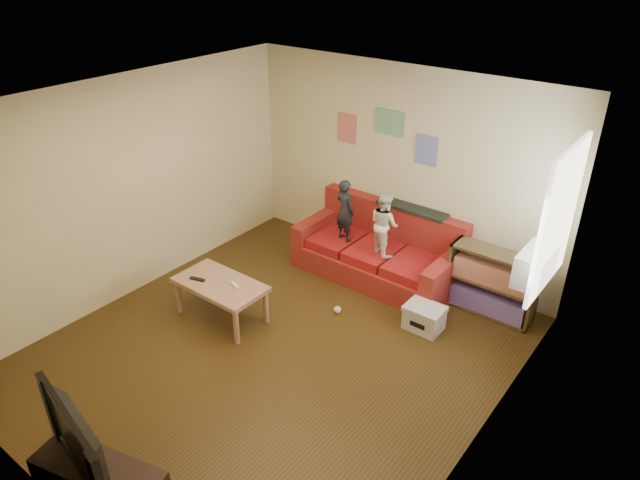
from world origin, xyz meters
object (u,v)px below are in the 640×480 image
Objects in this scene: child_a at (345,210)px; coffee_table at (220,288)px; file_box at (424,317)px; sofa at (379,253)px; child_b at (384,224)px; television at (89,436)px; bookshelf at (492,286)px.

child_a reaches higher than coffee_table.
coffee_table is 2.39m from file_box.
child_b reaches higher than sofa.
television reaches higher than coffee_table.
sofa is 2.53× the size of child_a.
child_a is (-0.45, -0.17, 0.56)m from sofa.
child_a is 1.92m from coffee_table.
child_b is at bearing -49.55° from sofa.
bookshelf is at bearing 39.54° from coffee_table.
bookshelf is 2.37× the size of file_box.
sofa is 4.35m from television.
child_a is at bearing 160.52° from file_box.
television is (1.09, -2.34, 0.32)m from coffee_table.
coffee_table is 2.60m from television.
bookshelf is at bearing 59.10° from file_box.
child_b is 0.76× the size of coffee_table.
sofa is 0.59m from child_b.
coffee_table is at bearing -115.33° from sofa.
bookshelf is at bearing -159.54° from child_a.
child_b is at bearing 149.73° from file_box.
child_b reaches higher than television.
television is at bearing -104.28° from file_box.
coffee_table reaches higher than file_box.
sofa is 4.91× the size of file_box.
sofa is at bearing 103.41° from television.
sofa is 2.08× the size of bookshelf.
child_a is at bearing -159.03° from sofa.
television is at bearing 112.07° from child_a.
file_box is (1.07, -0.71, -0.16)m from sofa.
bookshelf is at bearing 83.93° from television.
bookshelf is (1.53, 0.06, 0.05)m from sofa.
sofa is 1.53m from bookshelf.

